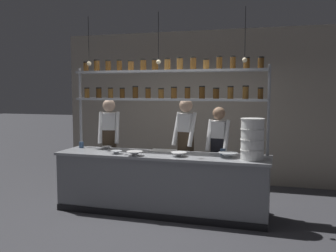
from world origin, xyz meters
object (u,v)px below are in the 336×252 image
Objects in this scene: chef_right at (218,149)px; cutting_board at (163,151)px; chef_center at (186,143)px; prep_bowl_far_left at (116,152)px; prep_bowl_center_front at (228,155)px; spice_shelf_unit at (168,86)px; prep_bowl_near_right at (107,148)px; chef_left at (109,141)px; prep_bowl_near_left at (135,154)px; prep_bowl_center_back at (179,154)px; serving_cup_by_board at (223,152)px; container_stack at (252,139)px; serving_cup_front at (81,145)px.

cutting_board is at bearing -145.96° from chef_right.
chef_center is 9.82× the size of prep_bowl_far_left.
chef_right is 0.92m from cutting_board.
chef_center is 0.48m from cutting_board.
spice_shelf_unit is at bearing 160.30° from prep_bowl_center_front.
cutting_board is (-0.82, -0.41, 0.00)m from chef_right.
spice_shelf_unit is 18.68× the size of prep_bowl_near_right.
prep_bowl_near_left is at bearing -62.76° from chef_left.
prep_bowl_near_left is (-0.29, -0.47, 0.02)m from cutting_board.
cutting_board is at bearing -111.08° from spice_shelf_unit.
prep_bowl_center_front is at bearing -25.08° from chef_center.
chef_center is at bearing 96.16° from prep_bowl_center_back.
spice_shelf_unit is at bearing -152.29° from chef_right.
spice_shelf_unit is 1.35m from serving_cup_by_board.
chef_right is 0.69m from prep_bowl_center_front.
prep_bowl_near_left is 1.33m from serving_cup_by_board.
prep_bowl_center_front reaches higher than cutting_board.
chef_center is 10.33× the size of prep_bowl_near_right.
container_stack is 1.08m from prep_bowl_center_back.
chef_left is 0.99× the size of chef_center.
serving_cup_by_board is at bearing -9.00° from spice_shelf_unit.
chef_left is 9.74× the size of prep_bowl_far_left.
prep_bowl_near_right is at bearing -172.53° from spice_shelf_unit.
prep_bowl_far_left is at bearing -126.30° from chef_center.
prep_bowl_far_left is (-0.67, -0.52, -1.01)m from spice_shelf_unit.
serving_cup_front reaches higher than prep_bowl_near_left.
chef_center is 6.18× the size of prep_bowl_center_front.
container_stack is 3.27× the size of prep_bowl_far_left.
serving_cup_front is (-2.85, 0.29, -0.24)m from container_stack.
container_stack is 1.73m from prep_bowl_near_left.
chef_left is 0.51m from serving_cup_front.
prep_bowl_near_left is 1.45× the size of prep_bowl_near_right.
prep_bowl_center_front is at bearing 8.70° from prep_bowl_center_back.
container_stack is 2.37× the size of prep_bowl_near_left.
chef_right is 2.78× the size of container_stack.
prep_bowl_center_front is at bearing 169.45° from container_stack.
serving_cup_front is (-0.47, -0.00, 0.03)m from prep_bowl_near_right.
chef_right is at bearing 58.46° from prep_bowl_center_back.
serving_cup_front is (-2.27, -0.42, 0.04)m from chef_right.
chef_left is 2.60m from container_stack.
prep_bowl_near_right is at bearing -88.06° from chef_left.
serving_cup_by_board is (1.93, -0.01, 0.02)m from prep_bowl_near_right.
spice_shelf_unit is at bearing 7.47° from prep_bowl_near_right.
chef_right is 9.10× the size of prep_bowl_far_left.
chef_right is at bearing 26.58° from cutting_board.
prep_bowl_near_right is at bearing 132.01° from prep_bowl_far_left.
serving_cup_by_board is (2.40, -0.01, -0.00)m from serving_cup_front.
chef_left reaches higher than serving_cup_by_board.
serving_cup_front is at bearing 169.43° from prep_bowl_center_back.
prep_bowl_near_right is at bearing -149.97° from chef_center.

